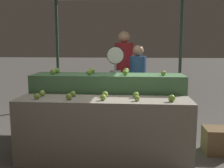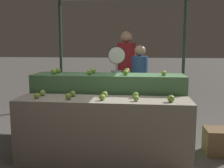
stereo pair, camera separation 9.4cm
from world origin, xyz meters
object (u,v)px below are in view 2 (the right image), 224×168
at_px(person_vendor_at_scale, 140,80).
at_px(person_customer_left, 126,69).
at_px(produce_scale, 117,70).
at_px(wooden_crate_side, 218,141).

xyz_separation_m(person_vendor_at_scale, person_customer_left, (-0.28, 0.57, 0.16)).
xyz_separation_m(produce_scale, wooden_crate_side, (1.53, -0.82, -0.93)).
bearing_deg(person_customer_left, wooden_crate_side, 111.16).
bearing_deg(person_customer_left, produce_scale, 64.69).
height_order(produce_scale, person_vendor_at_scale, person_vendor_at_scale).
height_order(person_vendor_at_scale, wooden_crate_side, person_vendor_at_scale).
height_order(produce_scale, wooden_crate_side, produce_scale).
distance_m(person_customer_left, wooden_crate_side, 2.40).
relative_size(produce_scale, person_customer_left, 0.83).
relative_size(produce_scale, person_vendor_at_scale, 0.98).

